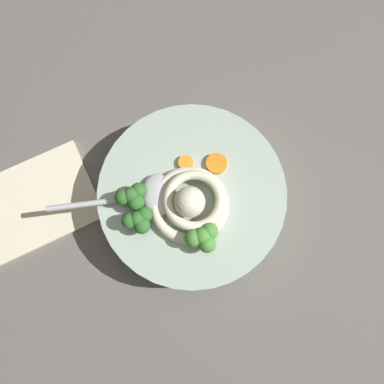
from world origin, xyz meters
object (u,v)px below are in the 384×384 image
Objects in this scene: soup_bowl at (192,197)px; noodle_pile at (191,203)px; soup_spoon at (148,196)px; folded_napkin at (36,202)px.

soup_bowl is 4.93cm from noodle_pile.
folded_napkin is (-14.78, 10.57, -6.78)cm from soup_spoon.
noodle_pile reaches higher than folded_napkin.
soup_spoon reaches higher than soup_bowl.
soup_bowl is 24.27cm from folded_napkin.
noodle_pile is (-1.15, -1.47, 4.56)cm from soup_bowl.
noodle_pile reaches higher than soup_bowl.
soup_spoon is at bearing 135.15° from noodle_pile.
folded_napkin is (-20.12, 13.27, -2.90)cm from soup_bowl.
soup_spoon is (-4.19, 4.17, -0.68)cm from noodle_pile.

